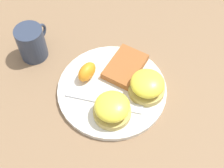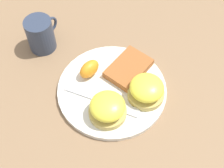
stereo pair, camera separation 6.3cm
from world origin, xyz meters
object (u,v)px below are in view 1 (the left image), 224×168
hashbrown_patty (124,66)px  sandwich_benedict_left (112,108)px  sandwich_benedict_right (147,85)px  orange_wedge (87,72)px  fork (109,103)px  cup (31,44)px

hashbrown_patty → sandwich_benedict_left: bearing=-163.6°
sandwich_benedict_left → sandwich_benedict_right: same height
orange_wedge → fork: 0.10m
sandwich_benedict_left → hashbrown_patty: size_ratio=0.78×
fork → orange_wedge: bearing=65.2°
sandwich_benedict_right → orange_wedge: sandwich_benedict_right is taller
hashbrown_patty → cup: bearing=106.7°
orange_wedge → sandwich_benedict_right: bearing=-76.9°
sandwich_benedict_left → cup: size_ratio=0.87×
hashbrown_patty → cup: size_ratio=1.12×
orange_wedge → fork: size_ratio=0.30×
orange_wedge → cup: cup is taller
sandwich_benedict_right → cup: 0.33m
sandwich_benedict_left → sandwich_benedict_right: size_ratio=1.00×
hashbrown_patty → fork: hashbrown_patty is taller
sandwich_benedict_left → cup: cup is taller
sandwich_benedict_right → orange_wedge: size_ratio=1.54×
cup → sandwich_benedict_left: bearing=-102.3°
sandwich_benedict_right → hashbrown_patty: 0.09m
sandwich_benedict_right → fork: bearing=139.8°
hashbrown_patty → fork: size_ratio=0.61×
sandwich_benedict_right → cup: cup is taller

